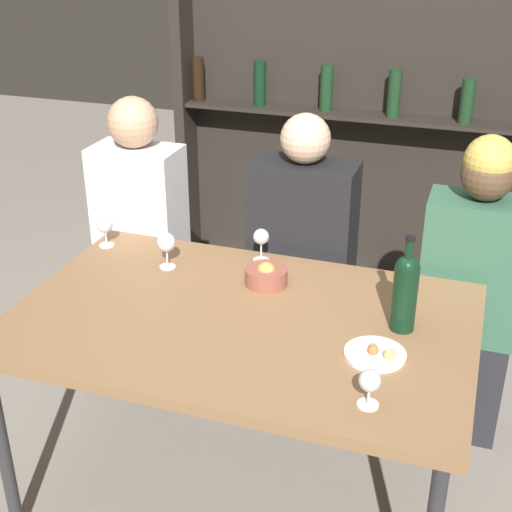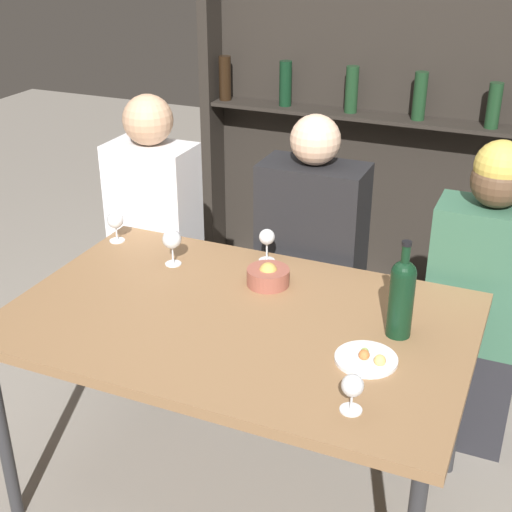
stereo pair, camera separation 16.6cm
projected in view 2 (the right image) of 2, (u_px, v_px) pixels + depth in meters
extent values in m
plane|color=gray|center=(241.00, 491.00, 2.62)|extent=(10.00, 10.00, 0.00)
cube|color=olive|center=(239.00, 320.00, 2.30)|extent=(1.48, 0.95, 0.04)
cylinder|color=#2D2D30|center=(3.00, 435.00, 2.37)|extent=(0.04, 0.04, 0.71)
cylinder|color=#2D2D30|center=(135.00, 317.00, 3.05)|extent=(0.04, 0.04, 0.71)
cylinder|color=#2D2D30|center=(458.00, 393.00, 2.57)|extent=(0.04, 0.04, 0.71)
cube|color=#28231E|center=(388.00, 100.00, 3.77)|extent=(1.99, 0.02, 2.04)
cube|color=#28231E|center=(211.00, 88.00, 4.03)|extent=(0.06, 0.18, 2.04)
cube|color=#28231E|center=(383.00, 118.00, 3.71)|extent=(1.91, 0.18, 0.02)
cylinder|color=black|center=(225.00, 78.00, 3.97)|extent=(0.07, 0.07, 0.24)
cylinder|color=black|center=(285.00, 84.00, 3.86)|extent=(0.07, 0.07, 0.24)
cylinder|color=#19381E|center=(352.00, 90.00, 3.73)|extent=(0.07, 0.07, 0.24)
cylinder|color=#19381E|center=(420.00, 96.00, 3.59)|extent=(0.07, 0.07, 0.24)
cylinder|color=#19381E|center=(494.00, 106.00, 3.46)|extent=(0.07, 0.07, 0.22)
cylinder|color=black|center=(401.00, 304.00, 2.15)|extent=(0.08, 0.08, 0.21)
sphere|color=black|center=(404.00, 273.00, 2.10)|extent=(0.08, 0.08, 0.08)
cylinder|color=black|center=(405.00, 259.00, 2.08)|extent=(0.03, 0.03, 0.09)
cylinder|color=black|center=(407.00, 243.00, 2.06)|extent=(0.03, 0.03, 0.01)
cylinder|color=silver|center=(267.00, 260.00, 2.65)|extent=(0.06, 0.06, 0.00)
cylinder|color=silver|center=(267.00, 250.00, 2.64)|extent=(0.01, 0.01, 0.08)
sphere|color=silver|center=(267.00, 237.00, 2.61)|extent=(0.06, 0.06, 0.06)
cylinder|color=silver|center=(351.00, 410.00, 1.86)|extent=(0.06, 0.06, 0.00)
cylinder|color=silver|center=(352.00, 400.00, 1.85)|extent=(0.01, 0.01, 0.06)
sphere|color=silver|center=(353.00, 385.00, 1.83)|extent=(0.06, 0.06, 0.06)
cylinder|color=silver|center=(117.00, 240.00, 2.81)|extent=(0.06, 0.06, 0.00)
cylinder|color=silver|center=(116.00, 232.00, 2.80)|extent=(0.01, 0.01, 0.07)
sphere|color=silver|center=(115.00, 220.00, 2.77)|extent=(0.06, 0.06, 0.06)
cylinder|color=silver|center=(173.00, 264.00, 2.63)|extent=(0.06, 0.06, 0.00)
cylinder|color=silver|center=(173.00, 254.00, 2.61)|extent=(0.01, 0.01, 0.08)
sphere|color=silver|center=(172.00, 239.00, 2.58)|extent=(0.07, 0.07, 0.07)
cylinder|color=white|center=(366.00, 359.00, 2.06)|extent=(0.18, 0.18, 0.01)
sphere|color=#E5BC66|center=(380.00, 360.00, 2.03)|extent=(0.03, 0.03, 0.03)
sphere|color=#99B256|center=(365.00, 352.00, 2.07)|extent=(0.02, 0.02, 0.02)
sphere|color=#C67038|center=(364.00, 355.00, 2.05)|extent=(0.03, 0.03, 0.03)
sphere|color=#99B256|center=(365.00, 355.00, 2.06)|extent=(0.03, 0.03, 0.03)
cylinder|color=#995142|center=(268.00, 277.00, 2.48)|extent=(0.15, 0.15, 0.06)
sphere|color=gold|center=(268.00, 272.00, 2.47)|extent=(0.07, 0.07, 0.07)
cube|color=#26262B|center=(161.00, 318.00, 3.30)|extent=(0.33, 0.22, 0.45)
cube|color=white|center=(154.00, 213.00, 3.07)|extent=(0.36, 0.22, 0.61)
sphere|color=tan|center=(148.00, 120.00, 2.89)|extent=(0.21, 0.21, 0.21)
cube|color=#26262B|center=(307.00, 352.00, 3.04)|extent=(0.37, 0.22, 0.45)
cube|color=black|center=(312.00, 239.00, 2.81)|extent=(0.41, 0.22, 0.62)
sphere|color=beige|center=(315.00, 140.00, 2.63)|extent=(0.19, 0.19, 0.19)
cube|color=#26262B|center=(466.00, 389.00, 2.81)|extent=(0.34, 0.22, 0.45)
cube|color=#38664C|center=(483.00, 277.00, 2.59)|extent=(0.38, 0.22, 0.55)
sphere|color=brown|center=(498.00, 181.00, 2.43)|extent=(0.19, 0.19, 0.19)
sphere|color=gold|center=(501.00, 166.00, 2.41)|extent=(0.18, 0.18, 0.18)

